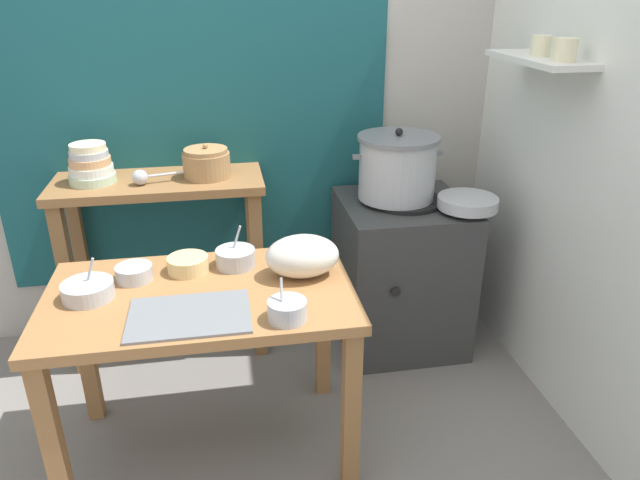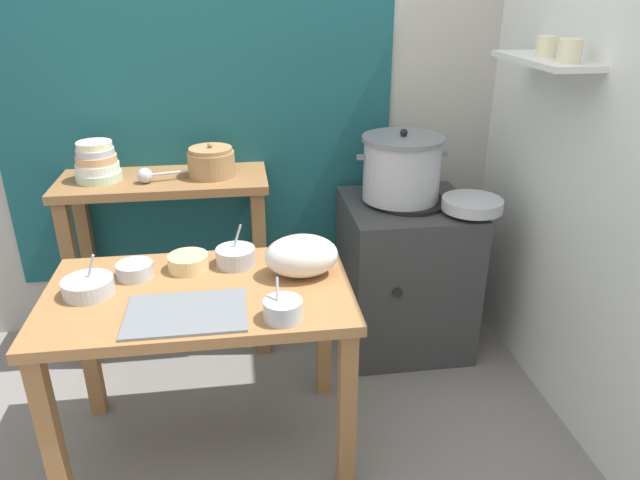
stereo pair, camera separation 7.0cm
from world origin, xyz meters
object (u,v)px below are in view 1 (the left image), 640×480
prep_bowl_3 (287,310)px  ladle (143,177)px  prep_bowl_1 (188,264)px  bowl_stack_enamel (91,165)px  prep_bowl_0 (134,272)px  prep_bowl_4 (234,257)px  plastic_bag (302,256)px  prep_bowl_2 (88,290)px  back_shelf_table (163,224)px  stove_block (400,272)px  clay_pot (207,163)px  wide_pan (468,202)px  steamer_pot (397,167)px  prep_table (202,318)px  serving_tray (189,315)px

prep_bowl_3 → ladle: bearing=118.8°
prep_bowl_3 → prep_bowl_1: bearing=128.6°
bowl_stack_enamel → prep_bowl_0: bowl_stack_enamel is taller
bowl_stack_enamel → prep_bowl_4: (0.60, -0.60, -0.22)m
plastic_bag → prep_bowl_4: same height
prep_bowl_2 → prep_bowl_4: size_ratio=1.11×
bowl_stack_enamel → ladle: size_ratio=0.75×
prep_bowl_0 → prep_bowl_4: bearing=7.9°
back_shelf_table → prep_bowl_2: bearing=-104.5°
stove_block → prep_bowl_1: same height
stove_block → clay_pot: 1.10m
prep_bowl_3 → bowl_stack_enamel: bearing=126.2°
bowl_stack_enamel → prep_bowl_3: size_ratio=1.45×
prep_bowl_1 → prep_bowl_4: 0.18m
prep_bowl_4 → prep_bowl_1: bearing=-175.4°
prep_bowl_3 → prep_bowl_0: bearing=144.3°
prep_bowl_4 → prep_bowl_0: bearing=-172.1°
clay_pot → ladle: 0.29m
wide_pan → prep_bowl_3: (-0.93, -0.72, -0.05)m
back_shelf_table → clay_pot: bearing=0.0°
prep_bowl_4 → ladle: bearing=125.2°
steamer_pot → prep_bowl_3: bearing=-125.0°
stove_block → prep_bowl_3: bearing=-127.3°
prep_bowl_2 → stove_block: bearing=25.1°
back_shelf_table → prep_bowl_1: back_shelf_table is taller
steamer_pot → prep_bowl_1: 1.11m
prep_bowl_3 → plastic_bag: bearing=72.5°
prep_table → prep_bowl_3: 0.40m
stove_block → wide_pan: bearing=-34.9°
bowl_stack_enamel → wide_pan: size_ratio=0.74×
ladle → wide_pan: 1.48m
prep_bowl_1 → prep_bowl_4: prep_bowl_4 is taller
ladle → prep_bowl_4: ladle is taller
clay_pot → prep_bowl_3: bearing=-76.7°
stove_block → plastic_bag: size_ratio=2.82×
serving_tray → plastic_bag: size_ratio=1.45×
back_shelf_table → ladle: ladle is taller
plastic_bag → wide_pan: plastic_bag is taller
back_shelf_table → prep_bowl_1: (0.14, -0.61, 0.07)m
prep_table → prep_bowl_2: size_ratio=6.17×
prep_table → prep_bowl_2: bearing=177.0°
prep_bowl_2 → prep_bowl_4: bearing=17.7°
back_shelf_table → prep_bowl_3: 1.13m
back_shelf_table → prep_bowl_0: size_ratio=7.09×
stove_block → ladle: size_ratio=2.84×
stove_block → prep_bowl_3: 1.19m
ladle → prep_bowl_4: 0.67m
steamer_pot → prep_bowl_4: bearing=-148.5°
back_shelf_table → prep_bowl_2: back_shelf_table is taller
bowl_stack_enamel → wide_pan: bearing=-10.3°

